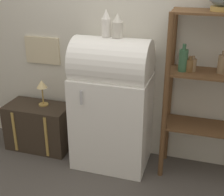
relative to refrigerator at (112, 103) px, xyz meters
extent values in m
plane|color=#4C4742|center=(0.00, -0.27, -0.71)|extent=(12.00, 12.00, 0.00)
cube|color=beige|center=(0.00, 0.30, 0.64)|extent=(7.00, 0.05, 2.70)
cube|color=#C6B793|center=(-0.91, 0.27, 0.42)|extent=(0.43, 0.02, 0.30)
cube|color=white|center=(0.00, 0.00, -0.21)|extent=(0.78, 0.56, 1.01)
cylinder|color=white|center=(0.00, 0.00, 0.42)|extent=(0.76, 0.53, 0.53)
cylinder|color=#B7B7BC|center=(-0.21, -0.30, 0.16)|extent=(0.02, 0.02, 0.14)
cube|color=#33281E|center=(-0.92, 0.04, -0.44)|extent=(0.74, 0.40, 0.54)
cube|color=#AD8942|center=(-1.12, -0.17, -0.44)|extent=(0.03, 0.01, 0.49)
cube|color=#AD8942|center=(-0.71, -0.17, -0.44)|extent=(0.03, 0.01, 0.49)
cylinder|color=brown|center=(0.56, -0.10, 0.12)|extent=(0.05, 0.05, 1.67)
cylinder|color=brown|center=(0.56, 0.23, 0.12)|extent=(0.05, 0.05, 1.67)
cube|color=brown|center=(0.93, 0.07, -0.16)|extent=(0.76, 0.36, 0.02)
cube|color=brown|center=(0.93, 0.07, 0.39)|extent=(0.76, 0.36, 0.02)
cube|color=brown|center=(0.93, 0.07, 0.95)|extent=(0.76, 0.36, 0.02)
cylinder|color=#7F6647|center=(0.77, 0.06, 0.46)|extent=(0.07, 0.07, 0.12)
cylinder|color=#7F6647|center=(0.77, 0.06, 0.54)|extent=(0.03, 0.03, 0.03)
cylinder|color=#335B3D|center=(0.68, 0.04, 0.51)|extent=(0.08, 0.08, 0.21)
cylinder|color=#335B3D|center=(0.68, 0.04, 0.64)|extent=(0.03, 0.03, 0.05)
cylinder|color=#7F6647|center=(1.03, 0.09, 0.49)|extent=(0.09, 0.09, 0.17)
cylinder|color=#7F6647|center=(1.03, 0.09, 0.59)|extent=(0.03, 0.03, 0.04)
cylinder|color=brown|center=(0.74, 0.05, 0.46)|extent=(0.08, 0.08, 0.12)
cylinder|color=brown|center=(0.74, 0.05, 0.53)|extent=(0.03, 0.03, 0.03)
cylinder|color=#AD8942|center=(0.95, 0.07, 0.98)|extent=(0.18, 0.18, 0.04)
cylinder|color=white|center=(-0.06, 0.00, 0.77)|extent=(0.08, 0.08, 0.17)
cone|color=white|center=(-0.06, 0.00, 0.90)|extent=(0.07, 0.07, 0.09)
cylinder|color=beige|center=(0.05, 0.01, 0.76)|extent=(0.11, 0.11, 0.15)
cone|color=beige|center=(0.05, 0.01, 0.87)|extent=(0.09, 0.09, 0.08)
cylinder|color=#AD8942|center=(-0.85, 0.08, -0.16)|extent=(0.11, 0.11, 0.02)
cylinder|color=#AD8942|center=(-0.85, 0.08, -0.05)|extent=(0.02, 0.02, 0.20)
cone|color=#DBC184|center=(-0.85, 0.08, 0.09)|extent=(0.12, 0.12, 0.09)
camera|label=1|loc=(0.88, -2.82, 1.32)|focal=50.00mm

